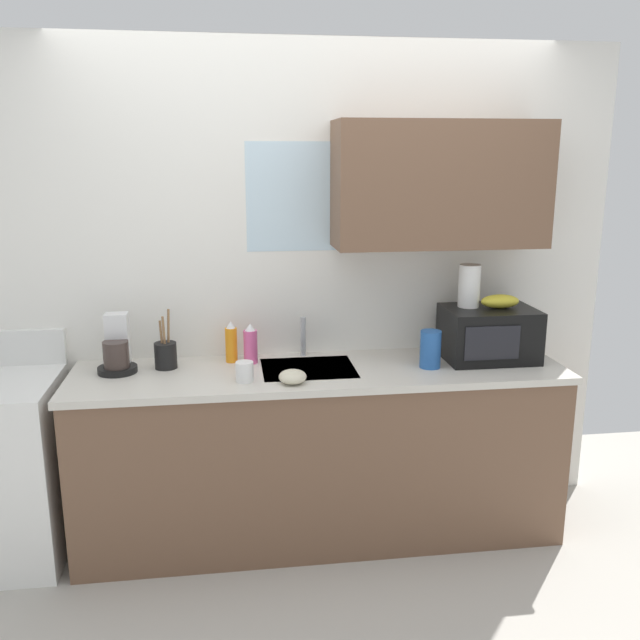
{
  "coord_description": "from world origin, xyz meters",
  "views": [
    {
      "loc": [
        -0.44,
        -3.2,
        1.94
      ],
      "look_at": [
        0.0,
        0.0,
        1.15
      ],
      "focal_mm": 38.22,
      "sensor_mm": 36.0,
      "label": 1
    }
  ],
  "objects_px": {
    "microwave": "(489,334)",
    "small_bowl": "(293,377)",
    "dish_soap_bottle_pink": "(250,345)",
    "coffee_maker": "(117,350)",
    "banana_bunch": "(500,301)",
    "mug_white": "(245,372)",
    "utensil_crock": "(166,354)",
    "paper_towel_roll": "(469,286)",
    "cereal_canister": "(430,349)",
    "dish_soap_bottle_orange": "(231,343)"
  },
  "relations": [
    {
      "from": "microwave",
      "to": "small_bowl",
      "type": "relative_size",
      "value": 3.54
    },
    {
      "from": "dish_soap_bottle_pink",
      "to": "small_bowl",
      "type": "height_order",
      "value": "dish_soap_bottle_pink"
    },
    {
      "from": "coffee_maker",
      "to": "banana_bunch",
      "type": "bearing_deg",
      "value": -1.73
    },
    {
      "from": "mug_white",
      "to": "small_bowl",
      "type": "bearing_deg",
      "value": -15.26
    },
    {
      "from": "mug_white",
      "to": "small_bowl",
      "type": "xyz_separation_m",
      "value": [
        0.22,
        -0.06,
        -0.02
      ]
    },
    {
      "from": "utensil_crock",
      "to": "dish_soap_bottle_pink",
      "type": "bearing_deg",
      "value": 3.97
    },
    {
      "from": "dish_soap_bottle_pink",
      "to": "small_bowl",
      "type": "distance_m",
      "value": 0.4
    },
    {
      "from": "paper_towel_roll",
      "to": "mug_white",
      "type": "distance_m",
      "value": 1.23
    },
    {
      "from": "banana_bunch",
      "to": "cereal_canister",
      "type": "height_order",
      "value": "banana_bunch"
    },
    {
      "from": "banana_bunch",
      "to": "dish_soap_bottle_orange",
      "type": "relative_size",
      "value": 0.94
    },
    {
      "from": "microwave",
      "to": "paper_towel_roll",
      "type": "height_order",
      "value": "paper_towel_roll"
    },
    {
      "from": "dish_soap_bottle_pink",
      "to": "utensil_crock",
      "type": "bearing_deg",
      "value": -176.03
    },
    {
      "from": "dish_soap_bottle_orange",
      "to": "cereal_canister",
      "type": "relative_size",
      "value": 1.14
    },
    {
      "from": "cereal_canister",
      "to": "mug_white",
      "type": "distance_m",
      "value": 0.93
    },
    {
      "from": "paper_towel_roll",
      "to": "dish_soap_bottle_pink",
      "type": "bearing_deg",
      "value": 177.5
    },
    {
      "from": "paper_towel_roll",
      "to": "utensil_crock",
      "type": "bearing_deg",
      "value": 179.27
    },
    {
      "from": "dish_soap_bottle_pink",
      "to": "mug_white",
      "type": "xyz_separation_m",
      "value": [
        -0.04,
        -0.29,
        -0.05
      ]
    },
    {
      "from": "small_bowl",
      "to": "paper_towel_roll",
      "type": "bearing_deg",
      "value": 17.63
    },
    {
      "from": "coffee_maker",
      "to": "mug_white",
      "type": "distance_m",
      "value": 0.66
    },
    {
      "from": "microwave",
      "to": "cereal_canister",
      "type": "distance_m",
      "value": 0.36
    },
    {
      "from": "paper_towel_roll",
      "to": "dish_soap_bottle_pink",
      "type": "height_order",
      "value": "paper_towel_roll"
    },
    {
      "from": "dish_soap_bottle_pink",
      "to": "cereal_canister",
      "type": "distance_m",
      "value": 0.91
    },
    {
      "from": "dish_soap_bottle_orange",
      "to": "mug_white",
      "type": "xyz_separation_m",
      "value": [
        0.06,
        -0.32,
        -0.05
      ]
    },
    {
      "from": "cereal_canister",
      "to": "paper_towel_roll",
      "type": "bearing_deg",
      "value": 32.01
    },
    {
      "from": "dish_soap_bottle_orange",
      "to": "mug_white",
      "type": "bearing_deg",
      "value": -80.01
    },
    {
      "from": "coffee_maker",
      "to": "cereal_canister",
      "type": "relative_size",
      "value": 1.49
    },
    {
      "from": "microwave",
      "to": "banana_bunch",
      "type": "bearing_deg",
      "value": 1.77
    },
    {
      "from": "cereal_canister",
      "to": "utensil_crock",
      "type": "distance_m",
      "value": 1.32
    },
    {
      "from": "small_bowl",
      "to": "coffee_maker",
      "type": "bearing_deg",
      "value": 159.66
    },
    {
      "from": "microwave",
      "to": "coffee_maker",
      "type": "relative_size",
      "value": 1.64
    },
    {
      "from": "dish_soap_bottle_pink",
      "to": "microwave",
      "type": "bearing_deg",
      "value": -4.7
    },
    {
      "from": "microwave",
      "to": "paper_towel_roll",
      "type": "xyz_separation_m",
      "value": [
        -0.1,
        0.05,
        0.24
      ]
    },
    {
      "from": "banana_bunch",
      "to": "small_bowl",
      "type": "bearing_deg",
      "value": -167.13
    },
    {
      "from": "microwave",
      "to": "cereal_canister",
      "type": "xyz_separation_m",
      "value": [
        -0.34,
        -0.1,
        -0.04
      ]
    },
    {
      "from": "banana_bunch",
      "to": "mug_white",
      "type": "distance_m",
      "value": 1.35
    },
    {
      "from": "paper_towel_roll",
      "to": "coffee_maker",
      "type": "relative_size",
      "value": 0.79
    },
    {
      "from": "microwave",
      "to": "utensil_crock",
      "type": "relative_size",
      "value": 1.54
    },
    {
      "from": "dish_soap_bottle_orange",
      "to": "small_bowl",
      "type": "height_order",
      "value": "dish_soap_bottle_orange"
    },
    {
      "from": "paper_towel_roll",
      "to": "small_bowl",
      "type": "bearing_deg",
      "value": -162.37
    },
    {
      "from": "banana_bunch",
      "to": "utensil_crock",
      "type": "bearing_deg",
      "value": 177.64
    },
    {
      "from": "paper_towel_roll",
      "to": "coffee_maker",
      "type": "bearing_deg",
      "value": 179.73
    },
    {
      "from": "dish_soap_bottle_pink",
      "to": "cereal_canister",
      "type": "relative_size",
      "value": 1.09
    },
    {
      "from": "banana_bunch",
      "to": "small_bowl",
      "type": "relative_size",
      "value": 1.54
    },
    {
      "from": "dish_soap_bottle_orange",
      "to": "utensil_crock",
      "type": "height_order",
      "value": "utensil_crock"
    },
    {
      "from": "paper_towel_roll",
      "to": "small_bowl",
      "type": "relative_size",
      "value": 1.69
    },
    {
      "from": "coffee_maker",
      "to": "dish_soap_bottle_orange",
      "type": "relative_size",
      "value": 1.31
    },
    {
      "from": "mug_white",
      "to": "cereal_canister",
      "type": "bearing_deg",
      "value": 5.56
    },
    {
      "from": "dish_soap_bottle_orange",
      "to": "cereal_canister",
      "type": "xyz_separation_m",
      "value": [
        0.98,
        -0.23,
        -0.01
      ]
    },
    {
      "from": "coffee_maker",
      "to": "utensil_crock",
      "type": "xyz_separation_m",
      "value": [
        0.23,
        0.01,
        -0.03
      ]
    },
    {
      "from": "microwave",
      "to": "dish_soap_bottle_orange",
      "type": "xyz_separation_m",
      "value": [
        -1.32,
        0.13,
        -0.04
      ]
    }
  ]
}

